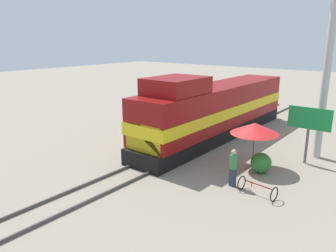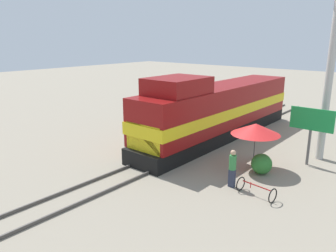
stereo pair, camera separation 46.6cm
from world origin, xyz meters
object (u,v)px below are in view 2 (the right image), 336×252
locomotive (217,111)px  bicycle (256,189)px  vendor_umbrella (256,129)px  billboard_sign (311,123)px  person_bystander (232,167)px  utility_pole (331,66)px

locomotive → bicycle: (6.12, -6.43, -1.65)m
locomotive → vendor_umbrella: size_ratio=6.33×
locomotive → vendor_umbrella: 5.74m
billboard_sign → bicycle: bearing=-95.0°
billboard_sign → person_bystander: (-1.80, -5.26, -1.41)m
locomotive → vendor_umbrella: (4.55, -3.49, 0.24)m
utility_pole → billboard_sign: utility_pole is taller
locomotive → billboard_sign: size_ratio=5.09×
utility_pole → vendor_umbrella: bearing=-120.2°
utility_pole → person_bystander: utility_pole is taller
person_bystander → bicycle: 1.50m
person_bystander → vendor_umbrella: bearing=95.0°
vendor_umbrella → bicycle: vendor_umbrella is taller
vendor_umbrella → billboard_sign: 3.23m
locomotive → vendor_umbrella: bearing=-37.5°
bicycle → locomotive: bearing=-129.3°
bicycle → utility_pole: bearing=-178.8°
vendor_umbrella → locomotive: bearing=142.5°
locomotive → utility_pole: bearing=3.7°
utility_pole → vendor_umbrella: size_ratio=4.15×
utility_pole → person_bystander: bearing=-107.0°
billboard_sign → bicycle: (-0.48, -5.45, -2.08)m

